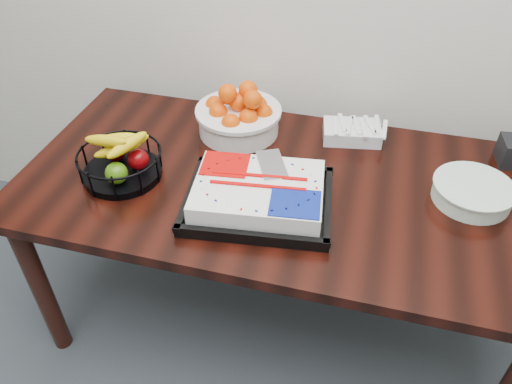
% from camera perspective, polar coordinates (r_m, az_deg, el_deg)
% --- Properties ---
extents(table, '(1.80, 0.90, 0.75)m').
position_cam_1_polar(table, '(1.78, 2.60, -0.85)').
color(table, black).
rests_on(table, ground).
extents(cake_tray, '(0.51, 0.42, 0.10)m').
position_cam_1_polar(cake_tray, '(1.60, 0.29, -0.32)').
color(cake_tray, black).
rests_on(cake_tray, table).
extents(tangerine_bowl, '(0.33, 0.33, 0.21)m').
position_cam_1_polar(tangerine_bowl, '(1.93, -2.02, 9.16)').
color(tangerine_bowl, white).
rests_on(tangerine_bowl, table).
extents(fruit_basket, '(0.29, 0.29, 0.15)m').
position_cam_1_polar(fruit_basket, '(1.77, -15.26, 3.40)').
color(fruit_basket, black).
rests_on(fruit_basket, table).
extents(plate_stack, '(0.26, 0.26, 0.06)m').
position_cam_1_polar(plate_stack, '(1.77, 23.48, -0.03)').
color(plate_stack, white).
rests_on(plate_stack, table).
extents(fork_bag, '(0.24, 0.18, 0.06)m').
position_cam_1_polar(fork_bag, '(1.95, 10.90, 6.80)').
color(fork_bag, silver).
rests_on(fork_bag, table).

